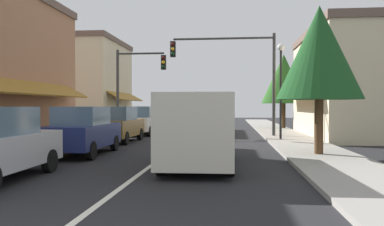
% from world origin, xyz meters
% --- Properties ---
extents(ground_plane, '(80.00, 80.00, 0.00)m').
position_xyz_m(ground_plane, '(0.00, 18.00, 0.00)').
color(ground_plane, black).
extents(sidewalk_left, '(2.60, 56.00, 0.12)m').
position_xyz_m(sidewalk_left, '(-5.50, 18.00, 0.06)').
color(sidewalk_left, gray).
rests_on(sidewalk_left, ground).
extents(sidewalk_right, '(2.60, 56.00, 0.12)m').
position_xyz_m(sidewalk_right, '(5.50, 18.00, 0.06)').
color(sidewalk_right, gray).
rests_on(sidewalk_right, ground).
extents(lane_center_stripe, '(0.14, 52.00, 0.01)m').
position_xyz_m(lane_center_stripe, '(0.00, 18.00, 0.00)').
color(lane_center_stripe, silver).
rests_on(lane_center_stripe, ground).
extents(storefront_right_block, '(5.60, 10.20, 6.18)m').
position_xyz_m(storefront_right_block, '(8.94, 20.00, 3.09)').
color(storefront_right_block, beige).
rests_on(storefront_right_block, ground).
extents(storefront_far_left, '(5.58, 8.20, 7.26)m').
position_xyz_m(storefront_far_left, '(-8.93, 28.00, 3.63)').
color(storefront_far_left, beige).
rests_on(storefront_far_left, ground).
extents(parked_car_second_left, '(1.83, 4.13, 1.77)m').
position_xyz_m(parked_car_second_left, '(-3.03, 10.61, 0.88)').
color(parked_car_second_left, navy).
rests_on(parked_car_second_left, ground).
extents(parked_car_third_left, '(1.82, 4.12, 1.77)m').
position_xyz_m(parked_car_third_left, '(-3.23, 15.65, 0.88)').
color(parked_car_third_left, brown).
rests_on(parked_car_third_left, ground).
extents(parked_car_far_left, '(1.81, 4.11, 1.77)m').
position_xyz_m(parked_car_far_left, '(-3.21, 20.48, 0.88)').
color(parked_car_far_left, silver).
rests_on(parked_car_far_left, ground).
extents(parked_car_distant_left, '(1.85, 4.13, 1.77)m').
position_xyz_m(parked_car_distant_left, '(-3.21, 24.92, 0.88)').
color(parked_car_distant_left, black).
rests_on(parked_car_distant_left, ground).
extents(van_in_lane, '(2.08, 5.22, 2.12)m').
position_xyz_m(van_in_lane, '(1.44, 8.42, 1.15)').
color(van_in_lane, beige).
rests_on(van_in_lane, ground).
extents(traffic_signal_mast_arm, '(6.00, 0.50, 5.93)m').
position_xyz_m(traffic_signal_mast_arm, '(2.74, 19.18, 4.10)').
color(traffic_signal_mast_arm, '#333333').
rests_on(traffic_signal_mast_arm, ground).
extents(traffic_signal_left_corner, '(3.23, 0.50, 5.36)m').
position_xyz_m(traffic_signal_left_corner, '(-3.72, 20.83, 3.56)').
color(traffic_signal_left_corner, '#333333').
rests_on(traffic_signal_left_corner, ground).
extents(street_lamp_right_mid, '(0.36, 0.36, 4.96)m').
position_xyz_m(street_lamp_right_mid, '(4.90, 16.94, 3.33)').
color(street_lamp_right_mid, black).
rests_on(street_lamp_right_mid, ground).
extents(tree_right_near, '(2.96, 2.96, 5.29)m').
position_xyz_m(tree_right_near, '(5.44, 10.79, 3.64)').
color(tree_right_near, '#4C331E').
rests_on(tree_right_near, ground).
extents(tree_right_far, '(3.40, 3.40, 5.76)m').
position_xyz_m(tree_right_far, '(6.38, 27.05, 3.87)').
color(tree_right_far, '#4C331E').
rests_on(tree_right_far, ground).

